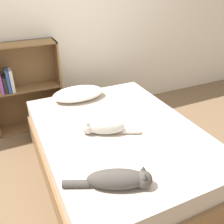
# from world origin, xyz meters

# --- Properties ---
(ground_plane) EXTENTS (8.00, 8.00, 0.00)m
(ground_plane) POSITION_xyz_m (0.00, 0.00, 0.00)
(ground_plane) COLOR brown
(wall_back) EXTENTS (8.00, 0.06, 2.50)m
(wall_back) POSITION_xyz_m (0.00, 1.39, 1.25)
(wall_back) COLOR silver
(wall_back) RESTS_ON ground_plane
(bed) EXTENTS (1.39, 1.89, 0.50)m
(bed) POSITION_xyz_m (0.00, 0.00, 0.25)
(bed) COLOR brown
(bed) RESTS_ON ground_plane
(pillow) EXTENTS (0.57, 0.34, 0.12)m
(pillow) POSITION_xyz_m (-0.13, 0.74, 0.56)
(pillow) COLOR white
(pillow) RESTS_ON bed
(cat_light) EXTENTS (0.48, 0.29, 0.15)m
(cat_light) POSITION_xyz_m (-0.17, -0.01, 0.57)
(cat_light) COLOR beige
(cat_light) RESTS_ON bed
(cat_dark) EXTENTS (0.55, 0.32, 0.14)m
(cat_dark) POSITION_xyz_m (-0.30, -0.63, 0.56)
(cat_dark) COLOR #47423D
(cat_dark) RESTS_ON bed
(bookshelf) EXTENTS (0.81, 0.26, 1.06)m
(bookshelf) POSITION_xyz_m (-0.66, 1.26, 0.55)
(bookshelf) COLOR brown
(bookshelf) RESTS_ON ground_plane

